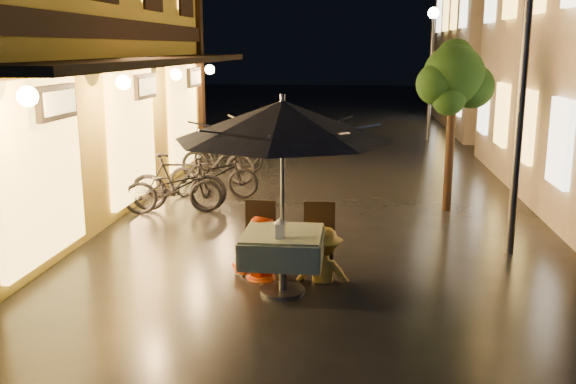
# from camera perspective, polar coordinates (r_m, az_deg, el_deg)

# --- Properties ---
(ground) EXTENTS (90.00, 90.00, 0.00)m
(ground) POSITION_cam_1_polar(r_m,az_deg,el_deg) (8.03, 0.69, -9.12)
(ground) COLOR black
(ground) RESTS_ON ground
(west_building) EXTENTS (5.90, 11.40, 7.40)m
(west_building) POSITION_cam_1_polar(r_m,az_deg,el_deg) (13.13, -23.95, 14.84)
(west_building) COLOR gold
(west_building) RESTS_ON ground
(east_building_far) EXTENTS (7.30, 10.30, 7.30)m
(east_building_far) POSITION_cam_1_polar(r_m,az_deg,el_deg) (26.31, 21.83, 13.32)
(east_building_far) COLOR beige
(east_building_far) RESTS_ON ground
(street_tree) EXTENTS (1.43, 1.20, 3.15)m
(street_tree) POSITION_cam_1_polar(r_m,az_deg,el_deg) (12.06, 14.57, 9.63)
(street_tree) COLOR black
(street_tree) RESTS_ON ground
(streetlamp_near) EXTENTS (0.36, 0.36, 4.23)m
(streetlamp_near) POSITION_cam_1_polar(r_m,az_deg,el_deg) (9.69, 20.32, 11.54)
(streetlamp_near) COLOR #59595E
(streetlamp_near) RESTS_ON ground
(streetlamp_far) EXTENTS (0.36, 0.36, 4.23)m
(streetlamp_far) POSITION_cam_1_polar(r_m,az_deg,el_deg) (21.54, 12.67, 12.25)
(streetlamp_far) COLOR #59595E
(streetlamp_far) RESTS_ON ground
(cafe_table) EXTENTS (0.99, 0.99, 0.78)m
(cafe_table) POSITION_cam_1_polar(r_m,az_deg,el_deg) (7.92, -0.48, -4.93)
(cafe_table) COLOR #59595E
(cafe_table) RESTS_ON ground
(patio_umbrella) EXTENTS (2.62, 2.62, 2.46)m
(patio_umbrella) POSITION_cam_1_polar(r_m,az_deg,el_deg) (7.59, -0.50, 6.37)
(patio_umbrella) COLOR #59595E
(patio_umbrella) RESTS_ON ground
(cafe_chair_left) EXTENTS (0.42, 0.42, 0.97)m
(cafe_chair_left) POSITION_cam_1_polar(r_m,az_deg,el_deg) (8.68, -2.53, -3.68)
(cafe_chair_left) COLOR black
(cafe_chair_left) RESTS_ON ground
(cafe_chair_right) EXTENTS (0.42, 0.42, 0.97)m
(cafe_chair_right) POSITION_cam_1_polar(r_m,az_deg,el_deg) (8.60, 2.76, -3.85)
(cafe_chair_right) COLOR black
(cafe_chair_right) RESTS_ON ground
(table_lantern) EXTENTS (0.16, 0.16, 0.25)m
(table_lantern) POSITION_cam_1_polar(r_m,az_deg,el_deg) (7.59, -0.70, -3.10)
(table_lantern) COLOR white
(table_lantern) RESTS_ON cafe_table
(person_orange) EXTENTS (0.84, 0.69, 1.61)m
(person_orange) POSITION_cam_1_polar(r_m,az_deg,el_deg) (8.44, -2.62, -2.28)
(person_orange) COLOR #EC4F0C
(person_orange) RESTS_ON ground
(person_yellow) EXTENTS (0.89, 0.51, 1.38)m
(person_yellow) POSITION_cam_1_polar(r_m,az_deg,el_deg) (8.33, 3.18, -3.30)
(person_yellow) COLOR yellow
(person_yellow) RESTS_ON ground
(bicycle_0) EXTENTS (1.89, 1.06, 0.94)m
(bicycle_0) POSITION_cam_1_polar(r_m,az_deg,el_deg) (11.91, -10.18, 0.33)
(bicycle_0) COLOR black
(bicycle_0) RESTS_ON ground
(bicycle_1) EXTENTS (1.85, 0.70, 1.09)m
(bicycle_1) POSITION_cam_1_polar(r_m,az_deg,el_deg) (12.06, -9.76, 0.84)
(bicycle_1) COLOR black
(bicycle_1) RESTS_ON ground
(bicycle_2) EXTENTS (1.85, 0.68, 0.97)m
(bicycle_2) POSITION_cam_1_polar(r_m,az_deg,el_deg) (13.05, -6.64, 1.58)
(bicycle_2) COLOR black
(bicycle_2) RESTS_ON ground
(bicycle_3) EXTENTS (1.90, 0.95, 1.10)m
(bicycle_3) POSITION_cam_1_polar(r_m,az_deg,el_deg) (14.43, -6.30, 2.93)
(bicycle_3) COLOR black
(bicycle_3) RESTS_ON ground
(bicycle_4) EXTENTS (1.84, 0.85, 0.93)m
(bicycle_4) POSITION_cam_1_polar(r_m,az_deg,el_deg) (15.77, -5.34, 3.48)
(bicycle_4) COLOR black
(bicycle_4) RESTS_ON ground
(bicycle_5) EXTENTS (1.73, 0.71, 1.01)m
(bicycle_5) POSITION_cam_1_polar(r_m,az_deg,el_deg) (16.45, -5.31, 4.00)
(bicycle_5) COLOR black
(bicycle_5) RESTS_ON ground
(bicycle_6) EXTENTS (1.74, 1.12, 0.86)m
(bicycle_6) POSITION_cam_1_polar(r_m,az_deg,el_deg) (17.89, -4.07, 4.50)
(bicycle_6) COLOR black
(bicycle_6) RESTS_ON ground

